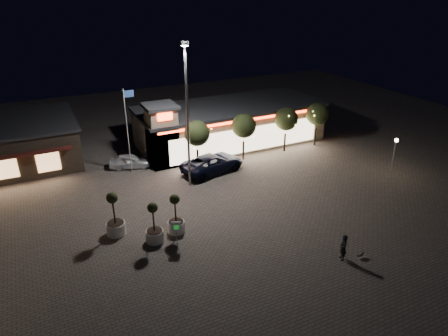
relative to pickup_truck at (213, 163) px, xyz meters
name	(u,v)px	position (x,y,z in m)	size (l,w,h in m)	color
ground	(205,237)	(-4.97, -9.67, -0.86)	(90.00, 90.00, 0.00)	#61564E
retail_building	(227,124)	(4.54, 6.15, 1.35)	(20.40, 8.40, 6.10)	tan
floodlight_pole	(187,109)	(-2.97, -1.67, 6.16)	(0.60, 0.40, 12.38)	gray
flagpole	(128,124)	(-6.87, 3.33, 3.88)	(0.95, 0.10, 8.00)	white
lamp_post_east	(395,149)	(15.03, -7.67, 1.59)	(0.36, 0.36, 3.48)	gray
string_tree_a	(197,133)	(-0.97, 1.33, 2.70)	(2.42, 2.42, 4.79)	#332319
string_tree_b	(244,126)	(4.03, 1.33, 2.70)	(2.42, 2.42, 4.79)	#332319
string_tree_c	(286,119)	(9.03, 1.33, 2.70)	(2.42, 2.42, 4.79)	#332319
string_tree_d	(317,114)	(13.03, 1.33, 2.70)	(2.42, 2.42, 4.79)	#332319
pickup_truck	(213,163)	(0.00, 0.00, 0.00)	(2.86, 6.19, 1.72)	black
white_sedan	(130,161)	(-6.82, 4.33, -0.19)	(1.60, 3.96, 1.35)	white
pedestrian	(343,248)	(2.02, -15.83, 0.05)	(0.66, 0.44, 1.82)	black
dog	(361,254)	(3.27, -16.23, -0.58)	(0.53, 0.23, 0.28)	#59514C
planter_left	(115,222)	(-10.53, -6.50, 0.17)	(1.36, 1.36, 3.35)	silver
planter_mid	(154,230)	(-8.30, -8.55, 0.08)	(1.24, 1.24, 3.04)	silver
planter_right	(176,220)	(-6.57, -8.10, 0.08)	(1.23, 1.23, 3.03)	silver
valet_sign	(176,229)	(-7.11, -9.73, 0.47)	(0.60, 0.29, 1.90)	gray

